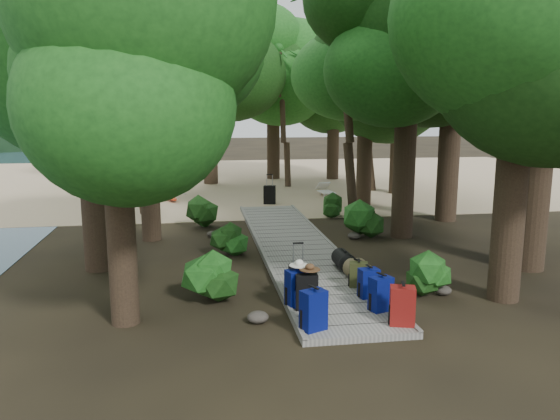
{
  "coord_description": "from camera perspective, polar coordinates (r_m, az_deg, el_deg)",
  "views": [
    {
      "loc": [
        -2.58,
        -12.89,
        3.68
      ],
      "look_at": [
        -0.36,
        1.48,
        1.0
      ],
      "focal_mm": 35.0,
      "sensor_mm": 36.0,
      "label": 1
    }
  ],
  "objects": [
    {
      "name": "lone_suitcase_on_sand",
      "position": [
        21.46,
        -1.09,
        1.6
      ],
      "size": [
        0.51,
        0.36,
        0.72
      ],
      "primitive_type": null,
      "rotation": [
        0.0,
        0.0,
        -0.24
      ],
      "color": "black",
      "rests_on": "sand_beach"
    },
    {
      "name": "backpack_left_a",
      "position": [
        9.07,
        3.53,
        -10.18
      ],
      "size": [
        0.47,
        0.41,
        0.74
      ],
      "primitive_type": null,
      "rotation": [
        0.0,
        0.0,
        0.42
      ],
      "color": "#050C68",
      "rests_on": "boardwalk"
    },
    {
      "name": "shrub_right_b",
      "position": [
        16.14,
        8.64,
        -1.0
      ],
      "size": [
        1.13,
        1.13,
        1.02
      ],
      "primitive_type": null,
      "color": "#174715",
      "rests_on": "ground"
    },
    {
      "name": "hat_brown",
      "position": [
        9.85,
        3.13,
        -5.93
      ],
      "size": [
        0.38,
        0.38,
        0.11
      ],
      "primitive_type": null,
      "color": "#51351E",
      "rests_on": "backpack_left_b"
    },
    {
      "name": "palm_right_b",
      "position": [
        25.5,
        9.69,
        11.44
      ],
      "size": [
        4.33,
        4.33,
        8.37
      ],
      "primitive_type": null,
      "color": "#124314",
      "rests_on": "ground"
    },
    {
      "name": "shrub_left_b",
      "position": [
        13.82,
        -5.49,
        -3.33
      ],
      "size": [
        0.89,
        0.89,
        0.8
      ],
      "primitive_type": null,
      "color": "#174715",
      "rests_on": "ground"
    },
    {
      "name": "tree_right_a",
      "position": [
        11.18,
        23.77,
        12.71
      ],
      "size": [
        5.15,
        5.15,
        8.58
      ],
      "primitive_type": null,
      "color": "black",
      "rests_on": "ground"
    },
    {
      "name": "hat_white",
      "position": [
        10.04,
        2.01,
        -5.49
      ],
      "size": [
        0.37,
        0.37,
        0.12
      ],
      "primitive_type": null,
      "color": "silver",
      "rests_on": "backpack_left_c"
    },
    {
      "name": "kayak",
      "position": [
        22.78,
        -11.38,
        1.4
      ],
      "size": [
        1.59,
        3.25,
        0.32
      ],
      "primitive_type": "ellipsoid",
      "rotation": [
        0.0,
        0.0,
        0.29
      ],
      "color": "red",
      "rests_on": "sand_beach"
    },
    {
      "name": "rock_left_b",
      "position": [
        11.05,
        -6.99,
        -8.58
      ],
      "size": [
        0.35,
        0.31,
        0.19
      ],
      "primitive_type": null,
      "color": "#4C473F",
      "rests_on": "ground"
    },
    {
      "name": "ground",
      "position": [
        13.65,
        2.43,
        -5.21
      ],
      "size": [
        120.0,
        120.0,
        0.0
      ],
      "primitive_type": "plane",
      "color": "#2D2516",
      "rests_on": "ground"
    },
    {
      "name": "rock_left_d",
      "position": [
        16.12,
        -7.09,
        -2.51
      ],
      "size": [
        0.32,
        0.29,
        0.18
      ],
      "primitive_type": null,
      "color": "#4C473F",
      "rests_on": "ground"
    },
    {
      "name": "rock_left_a",
      "position": [
        9.73,
        -2.32,
        -11.12
      ],
      "size": [
        0.38,
        0.34,
        0.21
      ],
      "primitive_type": null,
      "color": "#4C473F",
      "rests_on": "ground"
    },
    {
      "name": "tree_back_a",
      "position": [
        27.5,
        -7.46,
        13.2
      ],
      "size": [
        5.83,
        5.83,
        10.08
      ],
      "primitive_type": null,
      "color": "black",
      "rests_on": "ground"
    },
    {
      "name": "palm_left_a",
      "position": [
        19.73,
        -15.15,
        9.64
      ],
      "size": [
        4.43,
        4.43,
        7.05
      ],
      "primitive_type": null,
      "color": "#124314",
      "rests_on": "ground"
    },
    {
      "name": "tree_back_b",
      "position": [
        29.29,
        -0.72,
        12.8
      ],
      "size": [
        5.47,
        5.47,
        9.76
      ],
      "primitive_type": null,
      "color": "black",
      "rests_on": "ground"
    },
    {
      "name": "rock_right_b",
      "position": [
        12.83,
        14.33,
        -6.03
      ],
      "size": [
        0.41,
        0.37,
        0.23
      ],
      "primitive_type": null,
      "color": "#4C473F",
      "rests_on": "ground"
    },
    {
      "name": "tree_right_f",
      "position": [
        24.67,
        12.47,
        12.77
      ],
      "size": [
        5.36,
        5.36,
        9.57
      ],
      "primitive_type": null,
      "color": "black",
      "rests_on": "ground"
    },
    {
      "name": "backpack_right_a",
      "position": [
        9.47,
        12.67,
        -9.53
      ],
      "size": [
        0.48,
        0.4,
        0.73
      ],
      "primitive_type": null,
      "rotation": [
        0.0,
        0.0,
        -0.29
      ],
      "color": "maroon",
      "rests_on": "boardwalk"
    },
    {
      "name": "shrub_right_a",
      "position": [
        11.34,
        14.99,
        -6.64
      ],
      "size": [
        0.93,
        0.93,
        0.84
      ],
      "primitive_type": null,
      "color": "#174715",
      "rests_on": "ground"
    },
    {
      "name": "duffel_right_khaki",
      "position": [
        11.79,
        8.17,
        -6.25
      ],
      "size": [
        0.56,
        0.68,
        0.39
      ],
      "primitive_type": null,
      "rotation": [
        0.0,
        0.0,
        0.34
      ],
      "color": "olive",
      "rests_on": "boardwalk"
    },
    {
      "name": "sun_lounger",
      "position": [
        23.59,
        4.89,
        2.14
      ],
      "size": [
        0.7,
        1.7,
        0.53
      ],
      "primitive_type": null,
      "rotation": [
        0.0,
        0.0,
        0.11
      ],
      "color": "silver",
      "rests_on": "sand_beach"
    },
    {
      "name": "rock_left_c",
      "position": [
        14.15,
        -4.82,
        -4.02
      ],
      "size": [
        0.55,
        0.5,
        0.31
      ],
      "primitive_type": null,
      "color": "#4C473F",
      "rests_on": "ground"
    },
    {
      "name": "backpack_right_b",
      "position": [
        10.04,
        10.49,
        -8.41
      ],
      "size": [
        0.45,
        0.38,
        0.69
      ],
      "primitive_type": null,
      "rotation": [
        0.0,
        0.0,
        0.33
      ],
      "color": "#050C68",
      "rests_on": "boardwalk"
    },
    {
      "name": "backpack_left_c",
      "position": [
        10.12,
        1.82,
        -7.92
      ],
      "size": [
        0.47,
        0.39,
        0.74
      ],
      "primitive_type": null,
      "rotation": [
        0.0,
        0.0,
        0.29
      ],
      "color": "#050C68",
      "rests_on": "boardwalk"
    },
    {
      "name": "tree_right_e",
      "position": [
        21.33,
        8.98,
        11.65
      ],
      "size": [
        4.64,
        4.64,
        8.34
      ],
      "primitive_type": null,
      "color": "black",
      "rests_on": "ground"
    },
    {
      "name": "tree_right_c",
      "position": [
        16.06,
        13.21,
        13.2
      ],
      "size": [
        5.23,
        5.23,
        9.06
      ],
      "primitive_type": null,
      "color": "black",
      "rests_on": "ground"
    },
    {
      "name": "boardwalk",
      "position": [
        14.58,
        1.67,
        -3.94
      ],
      "size": [
        2.0,
        12.0,
        0.12
      ],
      "primitive_type": "cube",
      "color": "gray",
      "rests_on": "ground"
    },
    {
      "name": "sand_beach",
      "position": [
        29.23,
        -3.67,
        3.22
      ],
      "size": [
        40.0,
        22.0,
        0.02
      ],
      "primitive_type": "cube",
      "color": "tan",
      "rests_on": "ground"
    },
    {
      "name": "tree_left_a",
      "position": [
        9.44,
        -16.85,
        9.01
      ],
      "size": [
        4.22,
        4.22,
        7.04
      ],
      "primitive_type": null,
      "color": "black",
      "rests_on": "ground"
    },
    {
      "name": "tree_left_c",
      "position": [
        15.69,
        -13.83,
        10.92
      ],
      "size": [
        4.47,
        4.47,
        7.78
      ],
      "primitive_type": null,
      "color": "black",
      "rests_on": "ground"
    },
    {
      "name": "backpack_right_d",
      "position": [
        11.3,
        8.2,
        -6.55
      ],
      "size": [
        0.42,
        0.35,
        0.56
      ],
      "primitive_type": null,
      "rotation": [
        0.0,
        0.0,
        -0.25
      ],
      "color": "#3E401D",
      "rests_on": "boardwalk"
    },
    {
      "name": "tree_right_d",
      "position": [
        18.96,
        17.69,
        13.96
      ],
      "size": [
        5.46,
        5.46,
        10.0
      ],
      "primitive_type": null,
      "color": "black",
      "rests_on": "ground"
    },
    {
      "name": "palm_right_a",
      "position": [
        19.21,
        8.13,
        10.83
      ],
      "size": [
        4.51,
        4.51,
        7.68
      ],
      "primitive_type": null,
      "color": "#124314",
      "rests_on": "ground"
    },
    {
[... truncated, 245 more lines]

